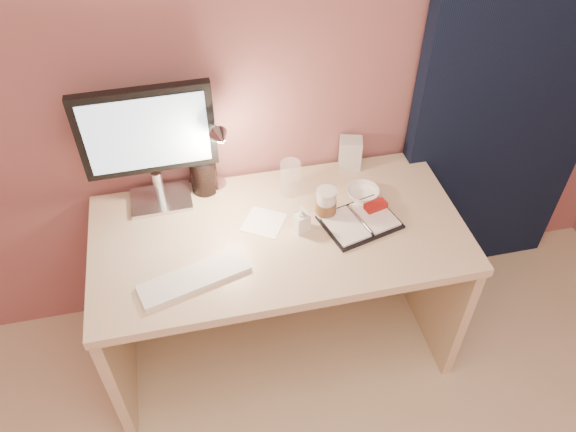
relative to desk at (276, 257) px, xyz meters
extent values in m
plane|color=#935557|center=(0.00, 0.30, 0.75)|extent=(3.50, 0.00, 3.50)
cube|color=black|center=(1.05, 0.24, 0.60)|extent=(0.85, 0.08, 2.20)
cube|color=beige|center=(0.00, -0.07, 0.21)|extent=(1.40, 0.70, 0.04)
cube|color=beige|center=(-0.68, -0.07, -0.16)|extent=(0.04, 0.66, 0.69)
cube|color=beige|center=(0.68, -0.07, -0.16)|extent=(0.04, 0.66, 0.69)
cube|color=beige|center=(0.00, 0.26, -0.10)|extent=(1.32, 0.03, 0.55)
cube|color=silver|center=(-0.42, 0.19, 0.23)|extent=(0.24, 0.18, 0.02)
cylinder|color=silver|center=(-0.42, 0.19, 0.31)|extent=(0.04, 0.04, 0.13)
cube|color=black|center=(-0.42, 0.19, 0.57)|extent=(0.48, 0.05, 0.34)
cube|color=#B0D1EF|center=(-0.42, 0.16, 0.57)|extent=(0.43, 0.01, 0.29)
cube|color=white|center=(-0.33, -0.24, 0.23)|extent=(0.40, 0.21, 0.02)
cube|color=black|center=(0.31, -0.10, 0.23)|extent=(0.32, 0.27, 0.01)
cube|color=white|center=(0.24, -0.12, 0.24)|extent=(0.16, 0.20, 0.01)
cube|color=white|center=(0.37, -0.08, 0.24)|extent=(0.16, 0.20, 0.01)
cube|color=#A90E1D|center=(0.39, -0.05, 0.26)|extent=(0.09, 0.06, 0.02)
cube|color=white|center=(0.32, -0.09, 0.23)|extent=(0.19, 0.19, 0.00)
cube|color=white|center=(-0.05, -0.02, 0.23)|extent=(0.20, 0.20, 0.00)
cylinder|color=silver|center=(0.19, -0.03, 0.28)|extent=(0.07, 0.07, 0.12)
cylinder|color=brown|center=(0.19, -0.03, 0.28)|extent=(0.08, 0.08, 0.05)
cylinder|color=silver|center=(0.19, -0.03, 0.35)|extent=(0.08, 0.08, 0.01)
cylinder|color=white|center=(0.09, 0.14, 0.30)|extent=(0.08, 0.08, 0.14)
imported|color=white|center=(0.36, 0.04, 0.25)|extent=(0.14, 0.14, 0.04)
imported|color=silver|center=(0.08, -0.09, 0.28)|extent=(0.06, 0.06, 0.11)
cylinder|color=black|center=(-0.24, 0.22, 0.30)|extent=(0.11, 0.11, 0.15)
cube|color=silver|center=(0.37, 0.24, 0.29)|extent=(0.11, 0.09, 0.14)
cylinder|color=silver|center=(-0.20, 0.23, 0.23)|extent=(0.09, 0.09, 0.01)
cylinder|color=silver|center=(-0.20, 0.23, 0.41)|extent=(0.01, 0.01, 0.33)
cone|color=silver|center=(-0.23, 0.08, 0.57)|extent=(0.08, 0.07, 0.07)
camera|label=1|loc=(-0.28, -1.52, 1.73)|focal=35.00mm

